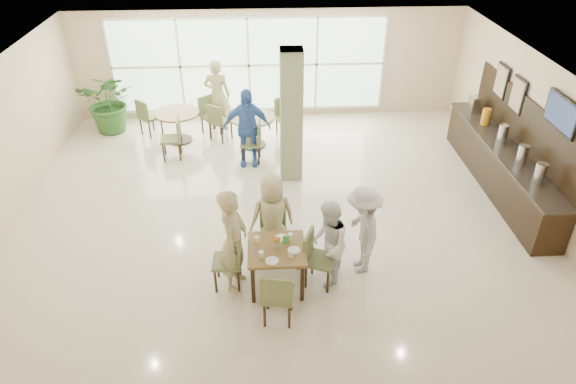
{
  "coord_description": "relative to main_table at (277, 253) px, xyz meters",
  "views": [
    {
      "loc": [
        -0.2,
        -8.47,
        5.72
      ],
      "look_at": [
        0.2,
        -1.2,
        1.1
      ],
      "focal_mm": 32.0,
      "sensor_mm": 36.0,
      "label": 1
    }
  ],
  "objects": [
    {
      "name": "ground",
      "position": [
        0.04,
        2.25,
        -0.65
      ],
      "size": [
        10.0,
        10.0,
        0.0
      ],
      "primitive_type": "plane",
      "color": "beige",
      "rests_on": "ground"
    },
    {
      "name": "room_shell",
      "position": [
        0.04,
        2.25,
        1.05
      ],
      "size": [
        10.0,
        10.0,
        10.0
      ],
      "color": "white",
      "rests_on": "ground"
    },
    {
      "name": "window_bank",
      "position": [
        -0.46,
        6.71,
        0.75
      ],
      "size": [
        7.0,
        0.04,
        7.0
      ],
      "color": "silver",
      "rests_on": "ground"
    },
    {
      "name": "column",
      "position": [
        0.44,
        3.45,
        0.75
      ],
      "size": [
        0.45,
        0.45,
        2.8
      ],
      "primitive_type": "cube",
      "color": "#667552",
      "rests_on": "ground"
    },
    {
      "name": "main_table",
      "position": [
        0.0,
        0.0,
        0.0
      ],
      "size": [
        0.89,
        0.89,
        0.75
      ],
      "color": "brown",
      "rests_on": "ground"
    },
    {
      "name": "round_table_left",
      "position": [
        -2.2,
        5.32,
        -0.08
      ],
      "size": [
        1.08,
        1.08,
        0.75
      ],
      "color": "brown",
      "rests_on": "ground"
    },
    {
      "name": "round_table_right",
      "position": [
        -0.39,
        4.95,
        -0.08
      ],
      "size": [
        1.07,
        1.07,
        0.75
      ],
      "color": "brown",
      "rests_on": "ground"
    },
    {
      "name": "chairs_main_table",
      "position": [
        -0.03,
        0.02,
        -0.17
      ],
      "size": [
        2.0,
        1.98,
        0.95
      ],
      "color": "#596537",
      "rests_on": "ground"
    },
    {
      "name": "chairs_table_left",
      "position": [
        -2.21,
        5.27,
        -0.17
      ],
      "size": [
        2.16,
        1.84,
        0.95
      ],
      "color": "#596537",
      "rests_on": "ground"
    },
    {
      "name": "chairs_table_right",
      "position": [
        -0.39,
        4.98,
        -0.17
      ],
      "size": [
        2.2,
        1.8,
        0.95
      ],
      "color": "#596537",
      "rests_on": "ground"
    },
    {
      "name": "tabletop_clutter",
      "position": [
        0.02,
        -0.01,
        0.16
      ],
      "size": [
        0.71,
        0.76,
        0.21
      ],
      "color": "white",
      "rests_on": "main_table"
    },
    {
      "name": "buffet_counter",
      "position": [
        4.73,
        2.75,
        -0.1
      ],
      "size": [
        0.64,
        4.7,
        1.95
      ],
      "color": "black",
      "rests_on": "ground"
    },
    {
      "name": "wall_tv",
      "position": [
        4.97,
        1.65,
        1.5
      ],
      "size": [
        0.06,
        1.0,
        0.58
      ],
      "color": "black",
      "rests_on": "ground"
    },
    {
      "name": "framed_art_a",
      "position": [
        4.98,
        3.25,
        1.2
      ],
      "size": [
        0.05,
        0.55,
        0.7
      ],
      "color": "black",
      "rests_on": "ground"
    },
    {
      "name": "framed_art_b",
      "position": [
        4.98,
        4.05,
        1.2
      ],
      "size": [
        0.05,
        0.55,
        0.7
      ],
      "color": "black",
      "rests_on": "ground"
    },
    {
      "name": "potted_plant",
      "position": [
        -3.92,
        5.98,
        0.14
      ],
      "size": [
        1.58,
        1.58,
        1.57
      ],
      "primitive_type": "imported",
      "rotation": [
        0.0,
        0.0,
        -0.12
      ],
      "color": "#2D5C24",
      "rests_on": "ground"
    },
    {
      "name": "teen_left",
      "position": [
        -0.66,
        0.05,
        0.24
      ],
      "size": [
        0.55,
        0.72,
        1.77
      ],
      "primitive_type": "imported",
      "rotation": [
        0.0,
        0.0,
        1.36
      ],
      "color": "tan",
      "rests_on": "ground"
    },
    {
      "name": "teen_far",
      "position": [
        -0.04,
        0.78,
        0.14
      ],
      "size": [
        0.85,
        0.6,
        1.58
      ],
      "primitive_type": "imported",
      "rotation": [
        0.0,
        0.0,
        3.39
      ],
      "color": "tan",
      "rests_on": "ground"
    },
    {
      "name": "teen_right",
      "position": [
        0.81,
        0.06,
        0.1
      ],
      "size": [
        0.62,
        0.77,
        1.49
      ],
      "primitive_type": "imported",
      "rotation": [
        0.0,
        0.0,
        -1.65
      ],
      "color": "white",
      "rests_on": "ground"
    },
    {
      "name": "teen_standing",
      "position": [
        1.4,
        0.34,
        0.14
      ],
      "size": [
        0.64,
        1.05,
        1.57
      ],
      "primitive_type": "imported",
      "rotation": [
        0.0,
        0.0,
        -1.51
      ],
      "color": "#ABACAE",
      "rests_on": "ground"
    },
    {
      "name": "adult_a",
      "position": [
        -0.5,
        4.05,
        0.24
      ],
      "size": [
        1.05,
        0.6,
        1.79
      ],
      "primitive_type": "imported",
      "rotation": [
        0.0,
        0.0,
        -0.01
      ],
      "color": "#3E68BA",
      "rests_on": "ground"
    },
    {
      "name": "adult_b",
      "position": [
        0.56,
        4.88,
        0.27
      ],
      "size": [
        0.87,
        1.76,
        1.83
      ],
      "primitive_type": "imported",
      "rotation": [
        0.0,
        0.0,
        -1.66
      ],
      "color": "white",
      "rests_on": "ground"
    },
    {
      "name": "adult_standing",
      "position": [
        -1.26,
        5.97,
        0.26
      ],
      "size": [
        0.71,
        0.52,
        1.81
      ],
      "primitive_type": "imported",
      "rotation": [
        0.0,
        0.0,
        3.01
      ],
      "color": "tan",
      "rests_on": "ground"
    }
  ]
}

